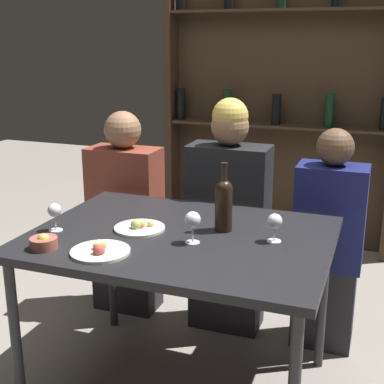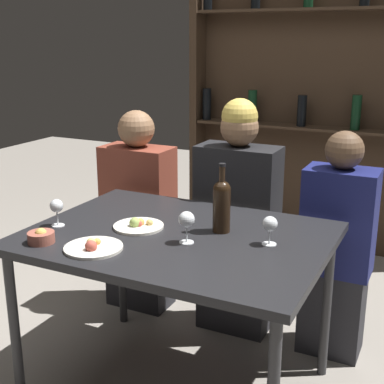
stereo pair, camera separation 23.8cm
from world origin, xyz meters
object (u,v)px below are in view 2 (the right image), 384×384
Objects in this scene: wine_glass_1 at (57,207)px; wine_glass_2 at (187,221)px; seated_person_center at (237,223)px; wine_glass_0 at (270,225)px; snack_bowl at (41,237)px; seated_person_left at (139,217)px; food_plate_0 at (139,225)px; seated_person_right at (336,252)px; food_plate_1 at (93,247)px; wine_bottle at (222,203)px.

wine_glass_2 is (0.61, 0.07, 0.01)m from wine_glass_1.
wine_glass_2 is 0.10× the size of seated_person_center.
wine_glass_0 reaches higher than snack_bowl.
wine_glass_0 is at bearing -58.08° from seated_person_center.
snack_bowl is 1.11m from seated_person_center.
seated_person_center is (0.63, 0.00, 0.06)m from seated_person_left.
wine_glass_0 is 0.54× the size of food_plate_0.
seated_person_center is (-0.37, 0.60, -0.24)m from wine_glass_0.
wine_glass_0 is at bearing 6.03° from food_plate_0.
seated_person_right is (1.09, 0.80, -0.31)m from wine_glass_1.
seated_person_right is (0.78, 0.96, -0.24)m from food_plate_1.
wine_bottle is at bearing -35.38° from seated_person_left.
food_plate_1 is 2.13× the size of snack_bowl.
wine_glass_0 is 0.10× the size of seated_person_right.
wine_glass_0 is at bearing 30.33° from food_plate_1.
seated_person_center is at bearing 94.69° from wine_glass_2.
wine_glass_1 is 1.13× the size of snack_bowl.
wine_glass_1 is at bearing -159.46° from wine_bottle.
wine_glass_1 is at bearing -167.73° from wine_glass_0.
snack_bowl is at bearing -154.04° from wine_glass_2.
wine_glass_1 is 0.36m from food_plate_1.
wine_bottle reaches higher than food_plate_1.
seated_person_center reaches higher than wine_glass_1.
snack_bowl reaches higher than food_plate_1.
wine_glass_2 is (-0.07, -0.19, -0.03)m from wine_bottle.
food_plate_0 is 0.71m from seated_person_center.
seated_person_right is at bearing -0.00° from seated_person_center.
wine_glass_1 is 0.85m from seated_person_left.
food_plate_1 is at bearing -68.18° from seated_person_left.
wine_glass_0 is 0.95m from wine_glass_1.
wine_glass_0 is 0.72m from food_plate_1.
seated_person_right reaches higher than wine_glass_0.
wine_glass_2 is at bearing -46.69° from seated_person_left.
wine_glass_1 reaches higher than wine_glass_0.
seated_person_center is 0.54m from seated_person_right.
wine_glass_1 reaches higher than food_plate_1.
wine_bottle is at bearing -126.79° from seated_person_right.
seated_person_center is at bearing 71.96° from food_plate_0.
wine_glass_1 reaches higher than snack_bowl.
wine_bottle is 0.25× the size of seated_person_left.
food_plate_0 is 0.42m from snack_bowl.
wine_glass_2 is (-0.31, -0.13, 0.01)m from wine_glass_0.
food_plate_0 is 0.81m from seated_person_left.
wine_glass_2 reaches higher than wine_glass_0.
food_plate_0 is 0.30m from food_plate_1.
wine_bottle is 0.76m from seated_person_right.
wine_glass_0 is 0.10× the size of seated_person_left.
wine_glass_1 is 0.53× the size of food_plate_1.
wine_bottle is 0.99m from seated_person_left.
food_plate_0 is 0.19× the size of seated_person_left.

